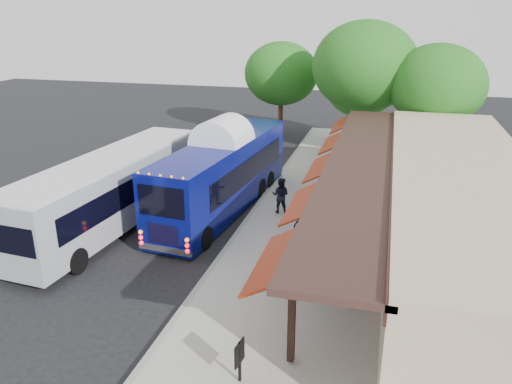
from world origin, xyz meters
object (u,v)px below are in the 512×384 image
Objects in this scene: city_bus at (113,189)px; ped_a at (304,211)px; ped_c at (307,225)px; coach_bus at (223,171)px; sign_board at (239,355)px; ped_d at (331,187)px; ped_b at (281,195)px.

ped_a is (8.01, 1.39, -0.72)m from city_bus.
city_bus reaches higher than ped_c.
coach_bus is 11.95m from sign_board.
ped_d is at bearing 31.83° from city_bus.
ped_b is at bearing 28.61° from city_bus.
ped_b is at bearing 48.56° from ped_d.
city_bus reaches higher than ped_b.
city_bus reaches higher than ped_a.
city_bus reaches higher than sign_board.
city_bus is (-3.91, -3.08, -0.16)m from coach_bus.
sign_board is at bearing -40.57° from city_bus.
city_bus is at bearing -170.26° from ped_a.
ped_c is at bearing 95.65° from sign_board.
ped_c is 1.08× the size of ped_d.
ped_c reaches higher than ped_b.
coach_bus is 5.86× the size of ped_c.
ped_a reaches higher than ped_b.
coach_bus is 0.94× the size of city_bus.
ped_a is 1.69m from ped_c.
city_bus is at bearing -31.13° from ped_c.
ped_d is at bearing 76.43° from ped_a.
coach_bus reaches higher than ped_d.
ped_b is 0.95× the size of ped_d.
city_bus is at bearing 26.78° from ped_b.
ped_c is at bearing 121.27° from ped_b.
coach_bus is 2.90m from ped_b.
sign_board is (-0.71, -12.61, -0.11)m from ped_d.
ped_d is at bearing -123.54° from ped_c.
ped_d is 1.54× the size of sign_board.
ped_a is 0.90× the size of ped_c.
ped_d reaches higher than ped_a.
ped_d is (0.75, 3.13, 0.02)m from ped_a.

